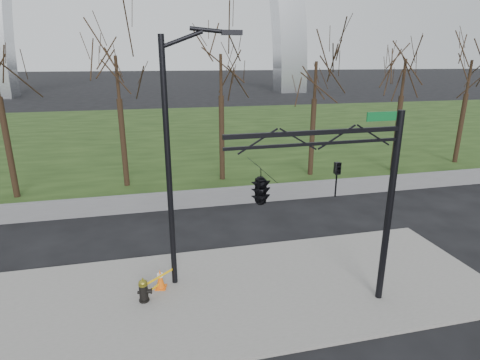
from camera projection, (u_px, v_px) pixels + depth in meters
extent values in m
plane|color=black|center=(224.00, 295.00, 12.57)|extent=(500.00, 500.00, 0.00)
cube|color=slate|center=(224.00, 293.00, 12.55)|extent=(18.00, 6.00, 0.10)
cube|color=black|center=(169.00, 132.00, 40.40)|extent=(120.00, 40.00, 0.06)
cube|color=#59595B|center=(194.00, 199.00, 19.86)|extent=(60.00, 0.30, 0.90)
cylinder|color=black|center=(144.00, 300.00, 12.08)|extent=(0.32, 0.32, 0.06)
cylinder|color=black|center=(144.00, 293.00, 12.00)|extent=(0.25, 0.25, 0.57)
cylinder|color=black|center=(150.00, 291.00, 12.00)|extent=(0.21, 0.18, 0.15)
cylinder|color=black|center=(139.00, 293.00, 11.98)|extent=(0.11, 0.11, 0.09)
cylinder|color=olive|center=(143.00, 284.00, 11.91)|extent=(0.28, 0.28, 0.06)
ellipsoid|color=olive|center=(143.00, 283.00, 11.89)|extent=(0.27, 0.27, 0.20)
cylinder|color=olive|center=(143.00, 280.00, 11.86)|extent=(0.06, 0.06, 0.08)
cube|color=#F5600C|center=(161.00, 287.00, 12.76)|extent=(0.42, 0.42, 0.04)
cone|color=#F5600C|center=(160.00, 278.00, 12.66)|extent=(0.27, 0.27, 0.64)
cylinder|color=white|center=(160.00, 275.00, 12.62)|extent=(0.21, 0.21, 0.10)
cylinder|color=black|center=(169.00, 172.00, 11.94)|extent=(0.18, 0.18, 8.00)
cylinder|color=black|center=(181.00, 40.00, 10.87)|extent=(1.27, 0.21, 0.56)
cylinder|color=black|center=(211.00, 30.00, 10.92)|extent=(1.21, 0.21, 0.22)
cube|color=black|center=(232.00, 33.00, 11.03)|extent=(0.61, 0.26, 0.14)
cylinder|color=black|center=(389.00, 212.00, 11.42)|extent=(0.20, 0.20, 6.00)
cube|color=black|center=(316.00, 133.00, 10.05)|extent=(5.00, 0.25, 0.12)
cube|color=black|center=(316.00, 144.00, 10.14)|extent=(5.00, 0.21, 0.08)
cube|color=#0C5926|center=(382.00, 116.00, 10.41)|extent=(0.90, 0.06, 0.25)
imported|color=black|center=(337.00, 180.00, 10.63)|extent=(0.17, 0.20, 1.00)
imported|color=black|center=(261.00, 186.00, 10.09)|extent=(0.59, 2.50, 1.00)
cube|color=yellow|center=(159.00, 277.00, 12.44)|extent=(1.02, 0.87, 0.08)
cube|color=yellow|center=(152.00, 289.00, 12.37)|extent=(0.54, 0.61, 0.08)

